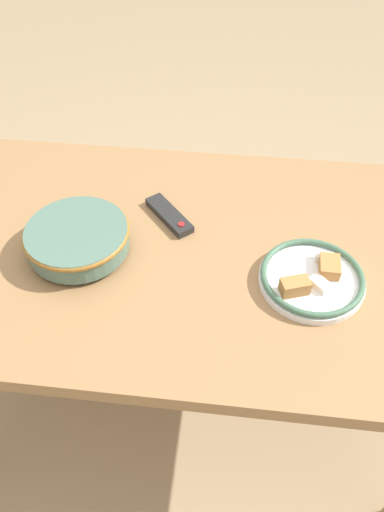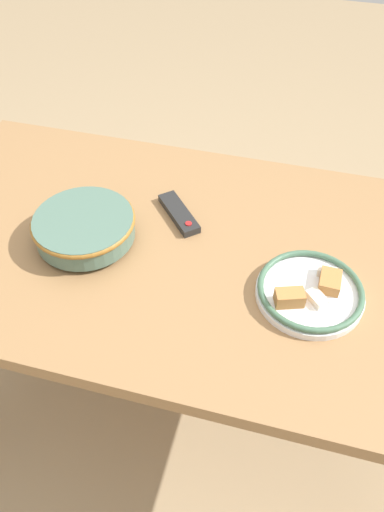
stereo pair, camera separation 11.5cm
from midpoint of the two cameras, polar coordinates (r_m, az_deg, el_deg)
ground_plane at (r=1.84m, az=-2.76°, el=-15.89°), size 8.00×8.00×0.00m
dining_table at (r=1.29m, az=-3.81°, el=-1.91°), size 1.45×0.81×0.76m
noodle_bowl at (r=1.23m, az=-15.59°, el=1.85°), size 0.25×0.25×0.07m
food_plate at (r=1.15m, az=10.80°, el=-2.66°), size 0.24×0.24×0.05m
tv_remote at (r=1.29m, az=-5.18°, el=4.54°), size 0.14×0.15×0.02m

